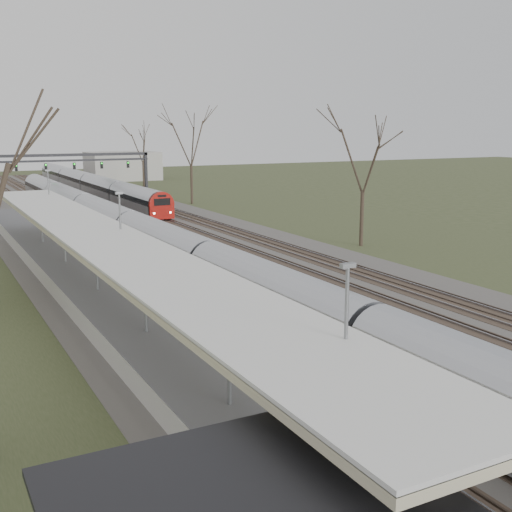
# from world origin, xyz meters

# --- Properties ---
(track_bed) EXTENTS (24.00, 160.00, 0.22)m
(track_bed) POSITION_xyz_m (0.26, 55.00, 0.06)
(track_bed) COLOR #474442
(track_bed) RESTS_ON ground
(platform) EXTENTS (3.50, 69.00, 1.00)m
(platform) POSITION_xyz_m (-9.05, 37.50, 0.50)
(platform) COLOR #9E9B93
(platform) RESTS_ON ground
(canopy) EXTENTS (4.10, 50.00, 3.11)m
(canopy) POSITION_xyz_m (-9.05, 32.99, 3.93)
(canopy) COLOR slate
(canopy) RESTS_ON platform
(signal_gantry) EXTENTS (21.00, 0.59, 6.08)m
(signal_gantry) POSITION_xyz_m (0.29, 84.99, 4.91)
(signal_gantry) COLOR black
(signal_gantry) RESTS_ON ground
(tree_east_far) EXTENTS (5.00, 5.00, 10.30)m
(tree_east_far) POSITION_xyz_m (14.00, 42.00, 7.29)
(tree_east_far) COLOR #2D231C
(tree_east_far) RESTS_ON ground
(train_near) EXTENTS (2.62, 90.21, 3.05)m
(train_near) POSITION_xyz_m (-2.50, 49.11, 1.48)
(train_near) COLOR #9EA0A8
(train_near) RESTS_ON ground
(train_far) EXTENTS (2.62, 60.21, 3.05)m
(train_far) POSITION_xyz_m (4.50, 91.85, 1.48)
(train_far) COLOR #9EA0A8
(train_far) RESTS_ON ground
(passenger) EXTENTS (0.49, 0.72, 1.91)m
(passenger) POSITION_xyz_m (-8.17, 10.57, 1.95)
(passenger) COLOR #282B4E
(passenger) RESTS_ON platform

